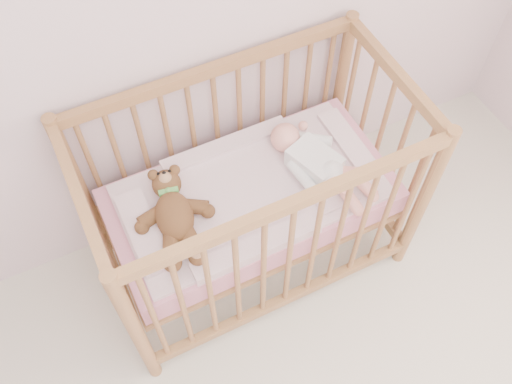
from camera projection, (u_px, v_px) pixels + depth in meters
wall_back at (117, 3)px, 1.90m from camera, size 4.00×0.02×2.70m
crib at (251, 199)px, 2.48m from camera, size 1.36×0.76×1.00m
mattress at (251, 200)px, 2.49m from camera, size 1.22×0.62×0.13m
blanket at (251, 191)px, 2.43m from camera, size 1.10×0.58×0.06m
baby at (315, 160)px, 2.43m from camera, size 0.46×0.64×0.14m
teddy_bear at (174, 215)px, 2.26m from camera, size 0.42×0.54×0.13m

